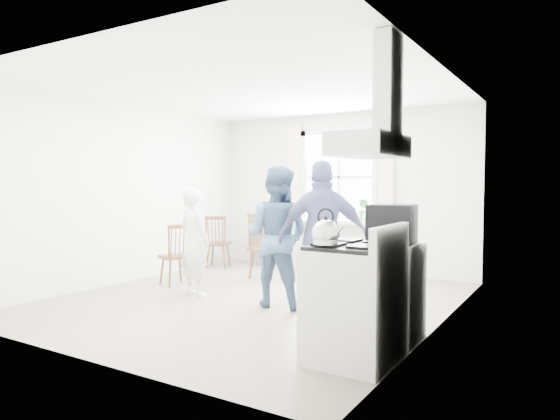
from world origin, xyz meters
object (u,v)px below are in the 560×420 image
(person_left, at_px, (194,242))
(person_right, at_px, (323,237))
(stereo_stack, at_px, (392,224))
(windsor_chair_a, at_px, (216,236))
(windsor_chair_c, at_px, (178,248))
(low_cabinet, at_px, (392,291))
(gas_stove, at_px, (355,301))
(person_mid, at_px, (277,236))
(windsor_chair_b, at_px, (260,239))

(person_left, bearing_deg, person_right, -164.31)
(person_left, relative_size, person_right, 0.82)
(stereo_stack, relative_size, person_right, 0.25)
(stereo_stack, height_order, person_left, person_left)
(windsor_chair_a, bearing_deg, windsor_chair_c, -72.10)
(windsor_chair_a, bearing_deg, low_cabinet, -30.01)
(gas_stove, distance_m, windsor_chair_a, 4.77)
(gas_stove, bearing_deg, person_mid, 140.90)
(low_cabinet, height_order, windsor_chair_b, windsor_chair_b)
(gas_stove, bearing_deg, person_left, 157.45)
(stereo_stack, bearing_deg, person_mid, 159.42)
(windsor_chair_a, xyz_separation_m, windsor_chair_c, (0.47, -1.45, -0.01))
(gas_stove, height_order, windsor_chair_a, gas_stove)
(gas_stove, height_order, person_mid, person_mid)
(windsor_chair_c, xyz_separation_m, person_mid, (1.80, -0.25, 0.28))
(person_mid, height_order, person_right, person_right)
(low_cabinet, bearing_deg, stereo_stack, -74.66)
(person_left, bearing_deg, gas_stove, 169.68)
(low_cabinet, distance_m, windsor_chair_c, 3.47)
(gas_stove, height_order, person_right, person_right)
(windsor_chair_b, bearing_deg, gas_stove, -43.42)
(gas_stove, xyz_separation_m, low_cabinet, (0.07, 0.70, -0.03))
(low_cabinet, bearing_deg, windsor_chair_c, 167.07)
(windsor_chair_c, distance_m, person_left, 0.73)
(windsor_chair_a, relative_size, windsor_chair_c, 1.02)
(person_right, bearing_deg, person_mid, -29.91)
(person_left, bearing_deg, stereo_stack, -177.81)
(windsor_chair_c, xyz_separation_m, person_right, (2.41, -0.25, 0.31))
(person_mid, bearing_deg, windsor_chair_b, -55.98)
(person_right, bearing_deg, windsor_chair_a, -60.54)
(gas_stove, distance_m, person_mid, 1.97)
(stereo_stack, bearing_deg, person_right, 148.80)
(gas_stove, xyz_separation_m, stereo_stack, (0.09, 0.62, 0.59))
(gas_stove, height_order, low_cabinet, gas_stove)
(windsor_chair_b, relative_size, person_right, 0.59)
(windsor_chair_c, bearing_deg, windsor_chair_b, 51.01)
(windsor_chair_b, bearing_deg, windsor_chair_a, 157.48)
(windsor_chair_a, height_order, person_mid, person_mid)
(gas_stove, relative_size, person_mid, 0.68)
(windsor_chair_c, relative_size, person_mid, 0.54)
(windsor_chair_a, xyz_separation_m, person_right, (2.87, -1.70, 0.30))
(windsor_chair_a, relative_size, person_mid, 0.55)
(low_cabinet, distance_m, person_mid, 1.70)
(gas_stove, bearing_deg, windsor_chair_b, 136.58)
(gas_stove, bearing_deg, stereo_stack, 81.75)
(windsor_chair_a, distance_m, windsor_chair_c, 1.52)
(windsor_chair_b, relative_size, windsor_chair_c, 1.14)
(stereo_stack, distance_m, windsor_chair_a, 4.53)
(windsor_chair_a, relative_size, person_left, 0.65)
(windsor_chair_a, bearing_deg, windsor_chair_b, -22.52)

